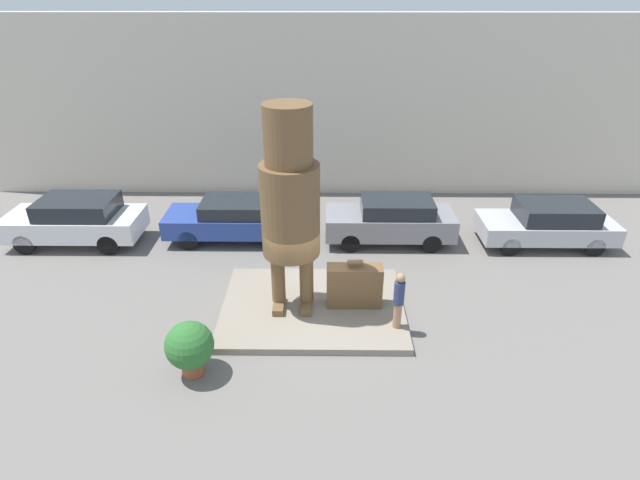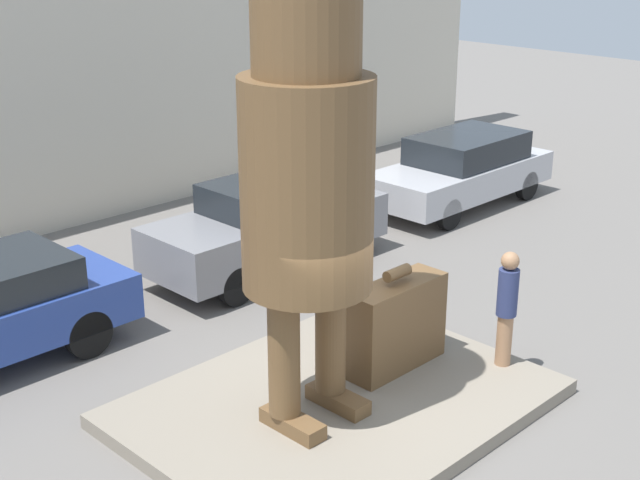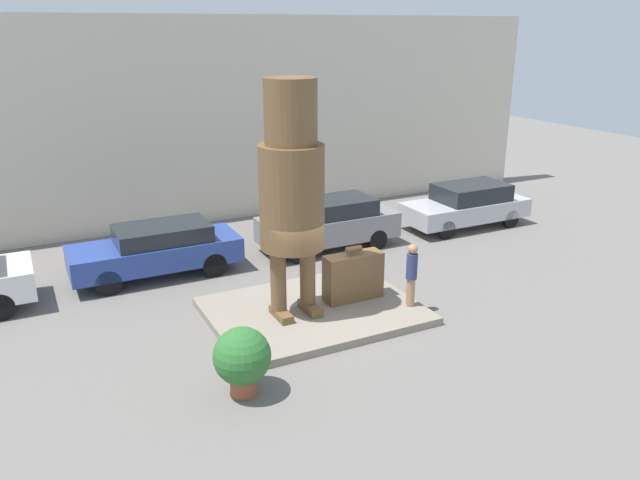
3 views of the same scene
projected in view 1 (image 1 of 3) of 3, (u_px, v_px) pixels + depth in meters
ground_plane at (313, 310)px, 14.03m from camera, size 60.00×60.00×0.00m
pedestal at (313, 307)px, 13.99m from camera, size 5.05×3.85×0.19m
building_backdrop at (317, 108)px, 20.29m from camera, size 28.00×0.60×7.17m
statue_figure at (290, 197)px, 12.40m from camera, size 1.51×1.51×5.56m
giant_suitcase at (354, 286)px, 13.68m from camera, size 1.52×0.52×1.42m
tourist at (399, 298)px, 12.65m from camera, size 0.27×0.27×1.62m
parked_car_white at (76, 220)px, 17.23m from camera, size 4.57×1.86×1.67m
parked_car_blue at (235, 218)px, 17.48m from camera, size 4.71×1.75×1.49m
parked_car_grey at (391, 220)px, 17.30m from camera, size 4.44×1.70×1.62m
parked_car_silver at (548, 223)px, 17.15m from camera, size 4.53×1.79×1.53m
planter_pot at (190, 347)px, 11.42m from camera, size 1.13×1.13×1.40m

